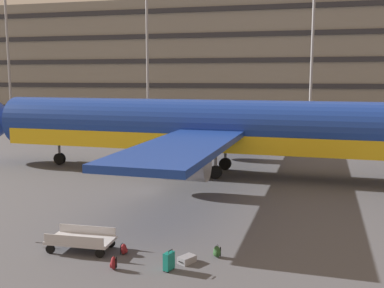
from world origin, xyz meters
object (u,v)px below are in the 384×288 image
(backpack_laid_flat, at_px, (217,252))
(backpack_silver, at_px, (124,249))
(suitcase_orange, at_px, (169,261))
(suitcase_upright, at_px, (187,259))
(backpack_scuffed, at_px, (113,263))
(airliner, at_px, (209,128))
(baggage_cart, at_px, (81,240))

(backpack_laid_flat, height_order, backpack_silver, backpack_laid_flat)
(suitcase_orange, height_order, backpack_silver, suitcase_orange)
(suitcase_upright, distance_m, backpack_silver, 2.61)
(backpack_laid_flat, xyz_separation_m, backpack_scuffed, (-3.41, -2.01, 0.02))
(suitcase_upright, bearing_deg, backpack_scuffed, -153.02)
(airliner, xyz_separation_m, suitcase_orange, (2.02, -16.63, -2.90))
(backpack_scuffed, bearing_deg, suitcase_upright, 26.98)
(suitcase_upright, relative_size, backpack_scuffed, 1.42)
(suitcase_orange, bearing_deg, baggage_cart, 166.09)
(suitcase_upright, relative_size, backpack_laid_flat, 1.53)
(suitcase_upright, xyz_separation_m, backpack_laid_flat, (0.99, 0.77, 0.09))
(suitcase_upright, xyz_separation_m, baggage_cart, (-4.43, 0.16, 0.30))
(backpack_laid_flat, bearing_deg, suitcase_upright, -141.87)
(airliner, relative_size, suitcase_orange, 47.61)
(backpack_silver, distance_m, backpack_scuffed, 1.44)
(suitcase_orange, xyz_separation_m, suitcase_upright, (0.45, 0.83, -0.24))
(suitcase_upright, distance_m, backpack_scuffed, 2.72)
(suitcase_orange, distance_m, backpack_silver, 2.39)
(suitcase_upright, xyz_separation_m, backpack_silver, (-2.61, 0.20, 0.07))
(backpack_laid_flat, bearing_deg, airliner, 102.96)
(airliner, bearing_deg, backpack_scuffed, -89.83)
(airliner, bearing_deg, baggage_cart, -97.15)
(airliner, height_order, baggage_cart, airliner)
(backpack_laid_flat, distance_m, backpack_scuffed, 3.95)
(airliner, xyz_separation_m, backpack_silver, (-0.13, -15.60, -3.07))
(backpack_laid_flat, height_order, baggage_cart, baggage_cart)
(backpack_silver, height_order, backpack_scuffed, backpack_scuffed)
(backpack_silver, bearing_deg, backpack_laid_flat, 9.12)
(suitcase_upright, xyz_separation_m, backpack_scuffed, (-2.42, -1.23, 0.11))
(baggage_cart, bearing_deg, backpack_silver, 1.26)
(suitcase_orange, bearing_deg, airliner, 96.92)
(backpack_scuffed, height_order, baggage_cart, baggage_cart)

